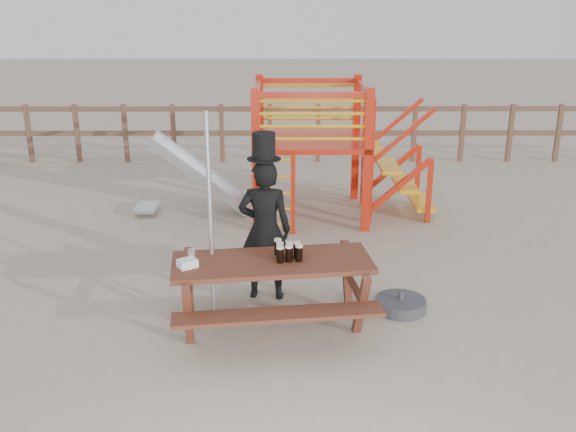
% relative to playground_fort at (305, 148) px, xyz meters
% --- Properties ---
extents(ground, '(60.00, 60.00, 0.00)m').
position_rel_playground_fort_xyz_m(ground, '(-0.12, -3.58, -1.07)').
color(ground, tan).
rests_on(ground, ground).
extents(back_fence, '(15.09, 0.09, 1.20)m').
position_rel_playground_fort_xyz_m(back_fence, '(-0.12, 3.42, -0.34)').
color(back_fence, brown).
rests_on(back_fence, ground).
extents(playground_fort, '(4.71, 1.84, 2.10)m').
position_rel_playground_fort_xyz_m(playground_fort, '(0.00, 0.00, 0.00)').
color(playground_fort, red).
rests_on(playground_fort, ground).
extents(picnic_table, '(2.16, 1.62, 0.78)m').
position_rel_playground_fort_xyz_m(picnic_table, '(-0.44, -3.76, -0.58)').
color(picnic_table, brown).
rests_on(picnic_table, ground).
extents(man_with_hat, '(0.63, 0.44, 1.92)m').
position_rel_playground_fort_xyz_m(man_with_hat, '(-0.54, -2.98, -0.21)').
color(man_with_hat, black).
rests_on(man_with_hat, ground).
extents(metal_pole, '(0.05, 0.05, 2.26)m').
position_rel_playground_fort_xyz_m(metal_pole, '(-1.07, -3.58, 0.06)').
color(metal_pole, '#B2B2B7').
rests_on(metal_pole, ground).
extents(parasol_base, '(0.56, 0.56, 0.24)m').
position_rel_playground_fort_xyz_m(parasol_base, '(0.97, -3.34, -1.01)').
color(parasol_base, '#3A3A3F').
rests_on(parasol_base, ground).
extents(paper_bag, '(0.23, 0.22, 0.08)m').
position_rel_playground_fort_xyz_m(paper_bag, '(-1.27, -3.92, -0.25)').
color(paper_bag, white).
rests_on(paper_bag, picnic_table).
extents(stout_pints, '(0.29, 0.28, 0.17)m').
position_rel_playground_fort_xyz_m(stout_pints, '(-0.28, -3.72, -0.21)').
color(stout_pints, black).
rests_on(stout_pints, picnic_table).
extents(empty_glasses, '(0.07, 0.07, 0.15)m').
position_rel_playground_fort_xyz_m(empty_glasses, '(-1.24, -3.83, -0.23)').
color(empty_glasses, silver).
rests_on(empty_glasses, picnic_table).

